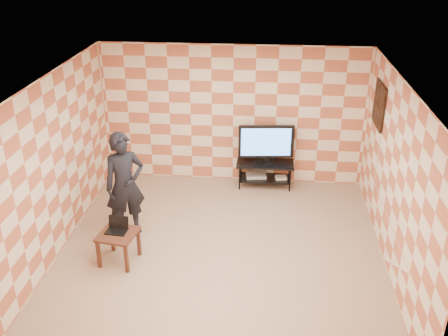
{
  "coord_description": "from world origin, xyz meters",
  "views": [
    {
      "loc": [
        0.65,
        -6.46,
        4.57
      ],
      "look_at": [
        0.0,
        0.6,
        1.15
      ],
      "focal_mm": 40.0,
      "sensor_mm": 36.0,
      "label": 1
    }
  ],
  "objects": [
    {
      "name": "laptop",
      "position": [
        -1.51,
        -0.33,
        0.55
      ],
      "size": [
        0.33,
        0.27,
        0.21
      ],
      "color": "black",
      "rests_on": "side_table"
    },
    {
      "name": "tv",
      "position": [
        0.65,
        2.25,
        0.92
      ],
      "size": [
        1.05,
        0.23,
        0.76
      ],
      "color": "black",
      "rests_on": "tv_stand"
    },
    {
      "name": "side_table",
      "position": [
        -1.49,
        -0.41,
        0.41
      ],
      "size": [
        0.61,
        0.61,
        0.5
      ],
      "color": "#331B12",
      "rests_on": "floor"
    },
    {
      "name": "person",
      "position": [
        -1.57,
        0.39,
        0.88
      ],
      "size": [
        0.77,
        0.69,
        1.76
      ],
      "primitive_type": "imported",
      "rotation": [
        0.0,
        0.0,
        0.53
      ],
      "color": "black",
      "rests_on": "floor"
    },
    {
      "name": "dvd_player",
      "position": [
        0.48,
        2.29,
        0.2
      ],
      "size": [
        0.41,
        0.32,
        0.06
      ],
      "primitive_type": "cube",
      "rotation": [
        0.0,
        0.0,
        0.12
      ],
      "color": "#B2B2B4",
      "rests_on": "tv_stand"
    },
    {
      "name": "tv_stand",
      "position": [
        0.65,
        2.26,
        0.37
      ],
      "size": [
        1.09,
        0.49,
        0.5
      ],
      "color": "black",
      "rests_on": "floor"
    },
    {
      "name": "wall_art",
      "position": [
        2.47,
        1.55,
        1.95
      ],
      "size": [
        0.04,
        0.72,
        0.72
      ],
      "color": "black",
      "rests_on": "wall_right"
    },
    {
      "name": "wall_front",
      "position": [
        0.0,
        -2.5,
        1.35
      ],
      "size": [
        5.0,
        0.02,
        2.7
      ],
      "primitive_type": "cube",
      "color": "beige",
      "rests_on": "ground"
    },
    {
      "name": "ceiling",
      "position": [
        0.0,
        0.0,
        2.7
      ],
      "size": [
        5.0,
        5.0,
        0.02
      ],
      "primitive_type": "cube",
      "color": "white",
      "rests_on": "wall_back"
    },
    {
      "name": "wall_left",
      "position": [
        -2.5,
        0.0,
        1.35
      ],
      "size": [
        0.02,
        5.0,
        2.7
      ],
      "primitive_type": "cube",
      "color": "beige",
      "rests_on": "ground"
    },
    {
      "name": "floor",
      "position": [
        0.0,
        0.0,
        0.0
      ],
      "size": [
        5.0,
        5.0,
        0.0
      ],
      "primitive_type": "plane",
      "color": "#9E8467",
      "rests_on": "ground"
    },
    {
      "name": "game_console",
      "position": [
        0.96,
        2.25,
        0.2
      ],
      "size": [
        0.24,
        0.19,
        0.05
      ],
      "primitive_type": "cube",
      "rotation": [
        0.0,
        0.0,
        0.15
      ],
      "color": "silver",
      "rests_on": "tv_stand"
    },
    {
      "name": "wall_right",
      "position": [
        2.5,
        0.0,
        1.35
      ],
      "size": [
        0.02,
        5.0,
        2.7
      ],
      "primitive_type": "cube",
      "color": "beige",
      "rests_on": "ground"
    },
    {
      "name": "wall_back",
      "position": [
        0.0,
        2.5,
        1.35
      ],
      "size": [
        5.0,
        0.02,
        2.7
      ],
      "primitive_type": "cube",
      "color": "beige",
      "rests_on": "ground"
    }
  ]
}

